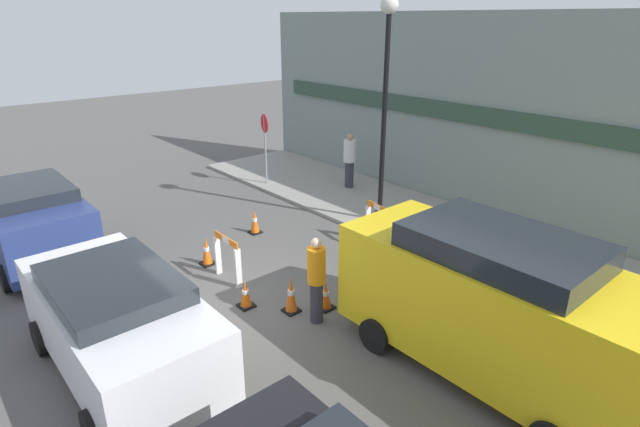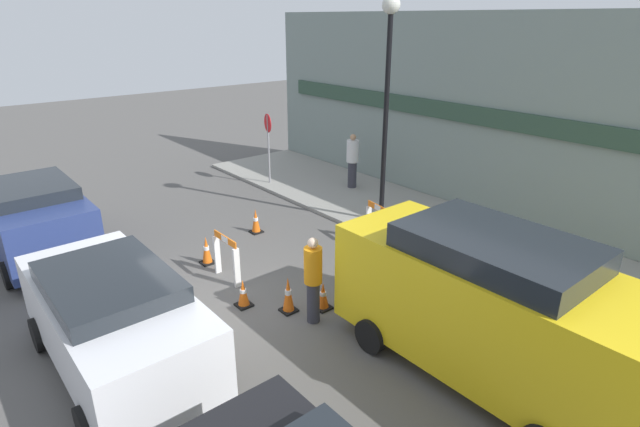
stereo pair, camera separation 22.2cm
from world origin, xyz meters
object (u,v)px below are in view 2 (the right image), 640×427
at_px(streetlamp_post, 387,85).
at_px(parked_car_0, 35,216).
at_px(work_van, 489,302).
at_px(person_worker, 313,278).
at_px(person_pedestrian, 353,159).
at_px(stop_sign, 268,137).
at_px(parked_car_1, 114,316).

relative_size(streetlamp_post, parked_car_0, 1.43).
bearing_deg(streetlamp_post, work_van, -31.70).
relative_size(person_worker, work_van, 0.35).
distance_m(person_worker, person_pedestrian, 7.74).
bearing_deg(streetlamp_post, stop_sign, -174.80).
bearing_deg(person_pedestrian, parked_car_0, 49.21).
bearing_deg(person_worker, parked_car_0, 61.32).
height_order(person_pedestrian, parked_car_1, person_pedestrian).
distance_m(parked_car_0, parked_car_1, 5.31).
relative_size(parked_car_0, work_van, 0.81).
bearing_deg(parked_car_1, parked_car_0, -180.00).
height_order(stop_sign, person_pedestrian, stop_sign).
bearing_deg(parked_car_0, person_worker, 27.14).
relative_size(streetlamp_post, stop_sign, 2.47).
relative_size(person_pedestrian, work_van, 0.36).
bearing_deg(parked_car_0, stop_sign, 97.62).
relative_size(stop_sign, work_van, 0.47).
bearing_deg(work_van, stop_sign, 164.17).
height_order(streetlamp_post, parked_car_0, streetlamp_post).
height_order(person_worker, work_van, work_van).
xyz_separation_m(streetlamp_post, work_van, (5.34, -3.30, -2.44)).
xyz_separation_m(streetlamp_post, person_pedestrian, (-2.63, 1.37, -2.70)).
height_order(person_worker, person_pedestrian, person_pedestrian).
relative_size(stop_sign, person_worker, 1.36).
relative_size(stop_sign, parked_car_0, 0.58).
xyz_separation_m(person_pedestrian, work_van, (7.97, -4.67, 0.27)).
height_order(streetlamp_post, stop_sign, streetlamp_post).
bearing_deg(streetlamp_post, parked_car_0, -116.39).
bearing_deg(parked_car_0, streetlamp_post, 63.61).
xyz_separation_m(streetlamp_post, stop_sign, (-4.76, -0.43, -2.09)).
bearing_deg(person_pedestrian, work_van, 116.24).
relative_size(person_worker, person_pedestrian, 0.97).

